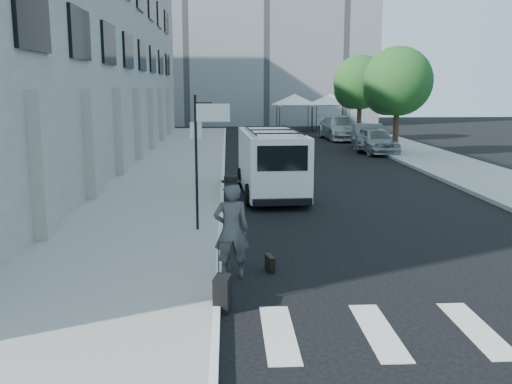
{
  "coord_description": "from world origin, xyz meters",
  "views": [
    {
      "loc": [
        -1.79,
        -11.45,
        3.87
      ],
      "look_at": [
        -1.1,
        2.32,
        1.3
      ],
      "focal_mm": 40.0,
      "sensor_mm": 36.0,
      "label": 1
    }
  ],
  "objects": [
    {
      "name": "tree_far",
      "position": [
        7.5,
        29.15,
        3.97
      ],
      "size": [
        3.8,
        3.83,
        6.03
      ],
      "color": "black",
      "rests_on": "ground"
    },
    {
      "name": "parked_car_b",
      "position": [
        6.8,
        23.03,
        0.8
      ],
      "size": [
        2.28,
        5.0,
        1.59
      ],
      "primitive_type": "imported",
      "rotation": [
        0.0,
        0.0,
        -0.13
      ],
      "color": "#595D61",
      "rests_on": "ground"
    },
    {
      "name": "ground",
      "position": [
        0.0,
        0.0,
        0.0
      ],
      "size": [
        120.0,
        120.0,
        0.0
      ],
      "primitive_type": "plane",
      "color": "black",
      "rests_on": "ground"
    },
    {
      "name": "parked_car_a",
      "position": [
        6.8,
        21.26,
        0.77
      ],
      "size": [
        2.12,
        4.63,
        1.54
      ],
      "primitive_type": "imported",
      "rotation": [
        0.0,
        0.0,
        0.07
      ],
      "color": "#9EA0A6",
      "rests_on": "ground"
    },
    {
      "name": "building_far",
      "position": [
        2.0,
        50.0,
        12.5
      ],
      "size": [
        22.0,
        12.0,
        25.0
      ],
      "primitive_type": "cube",
      "color": "slate",
      "rests_on": "ground"
    },
    {
      "name": "briefcase",
      "position": [
        -0.91,
        0.1,
        0.17
      ],
      "size": [
        0.2,
        0.45,
        0.34
      ],
      "primitive_type": "cube",
      "rotation": [
        0.0,
        0.0,
        0.19
      ],
      "color": "black",
      "rests_on": "ground"
    },
    {
      "name": "suitcase",
      "position": [
        -1.9,
        -2.0,
        0.32
      ],
      "size": [
        0.35,
        0.47,
        1.19
      ],
      "rotation": [
        0.0,
        0.0,
        -0.2
      ],
      "color": "black",
      "rests_on": "ground"
    },
    {
      "name": "tent_right",
      "position": [
        7.2,
        38.5,
        2.71
      ],
      "size": [
        4.0,
        4.0,
        3.2
      ],
      "color": "black",
      "rests_on": "ground"
    },
    {
      "name": "sidewalk_left",
      "position": [
        -4.25,
        16.0,
        0.07
      ],
      "size": [
        4.5,
        48.0,
        0.15
      ],
      "primitive_type": "cube",
      "color": "gray",
      "rests_on": "ground"
    },
    {
      "name": "cargo_van",
      "position": [
        -0.25,
        8.78,
        1.18
      ],
      "size": [
        2.37,
        6.12,
        2.27
      ],
      "rotation": [
        0.0,
        0.0,
        0.05
      ],
      "color": "white",
      "rests_on": "ground"
    },
    {
      "name": "parked_car_c",
      "position": [
        6.44,
        29.92,
        0.86
      ],
      "size": [
        2.79,
        6.04,
        1.71
      ],
      "primitive_type": "imported",
      "rotation": [
        0.0,
        0.0,
        0.07
      ],
      "color": "#A8ACB0",
      "rests_on": "ground"
    },
    {
      "name": "businessman",
      "position": [
        -1.73,
        -0.24,
        0.99
      ],
      "size": [
        0.77,
        0.55,
        1.99
      ],
      "primitive_type": "imported",
      "rotation": [
        0.0,
        0.0,
        3.25
      ],
      "color": "#3E3E41",
      "rests_on": "ground"
    },
    {
      "name": "sidewalk_right",
      "position": [
        9.0,
        20.0,
        0.07
      ],
      "size": [
        4.0,
        56.0,
        0.15
      ],
      "primitive_type": "cube",
      "color": "gray",
      "rests_on": "ground"
    },
    {
      "name": "sign_pole",
      "position": [
        -2.36,
        3.2,
        2.65
      ],
      "size": [
        1.03,
        0.07,
        3.5
      ],
      "color": "black",
      "rests_on": "sidewalk_left"
    },
    {
      "name": "building_left",
      "position": [
        -11.5,
        18.0,
        6.0
      ],
      "size": [
        10.0,
        44.0,
        12.0
      ],
      "primitive_type": "cube",
      "color": "gray",
      "rests_on": "ground"
    },
    {
      "name": "tent_left",
      "position": [
        4.0,
        38.0,
        2.71
      ],
      "size": [
        4.0,
        4.0,
        3.2
      ],
      "color": "black",
      "rests_on": "ground"
    },
    {
      "name": "tree_near",
      "position": [
        7.5,
        20.15,
        3.97
      ],
      "size": [
        3.8,
        3.83,
        6.03
      ],
      "color": "black",
      "rests_on": "ground"
    }
  ]
}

